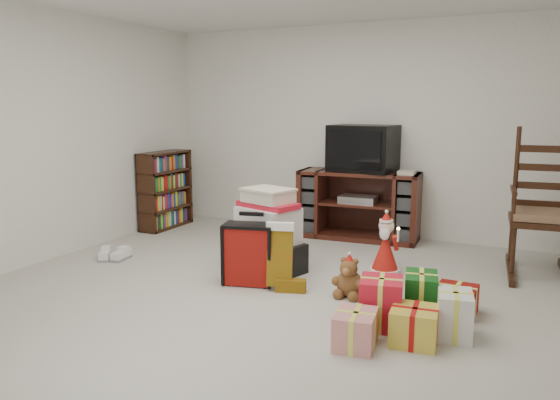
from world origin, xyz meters
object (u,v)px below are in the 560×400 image
(red_suitcase, at_px, (249,254))
(teddy_bear, at_px, (349,280))
(tv_stand, at_px, (359,205))
(bookshelf, at_px, (165,191))
(gift_pile, at_px, (268,236))
(mrs_claus_figurine, at_px, (263,241))
(gift_cluster, at_px, (415,310))
(crt_television, at_px, (363,148))
(santa_figurine, at_px, (385,249))
(sneaker_pair, at_px, (113,255))
(rocking_chair, at_px, (542,223))

(red_suitcase, relative_size, teddy_bear, 1.95)
(tv_stand, distance_m, bookshelf, 2.46)
(gift_pile, xyz_separation_m, mrs_claus_figurine, (-0.15, 0.20, -0.11))
(tv_stand, height_order, gift_cluster, tv_stand)
(teddy_bear, bearing_deg, gift_cluster, -34.86)
(bookshelf, distance_m, crt_television, 2.56)
(red_suitcase, xyz_separation_m, santa_figurine, (0.99, 0.86, -0.05))
(gift_pile, distance_m, crt_television, 1.83)
(bookshelf, bearing_deg, santa_figurine, -12.00)
(bookshelf, relative_size, teddy_bear, 2.98)
(gift_cluster, bearing_deg, mrs_claus_figurine, 150.61)
(red_suitcase, height_order, mrs_claus_figurine, red_suitcase)
(santa_figurine, height_order, gift_cluster, santa_figurine)
(sneaker_pair, xyz_separation_m, crt_television, (2.00, 1.98, 1.02))
(sneaker_pair, bearing_deg, bookshelf, 83.73)
(tv_stand, height_order, sneaker_pair, tv_stand)
(bookshelf, bearing_deg, rocking_chair, -0.62)
(gift_cluster, relative_size, crt_television, 1.54)
(gift_pile, relative_size, gift_cluster, 0.66)
(red_suitcase, height_order, gift_cluster, red_suitcase)
(bookshelf, distance_m, red_suitcase, 2.55)
(rocking_chair, relative_size, santa_figurine, 2.42)
(red_suitcase, xyz_separation_m, gift_cluster, (1.53, -0.36, -0.13))
(sneaker_pair, relative_size, crt_television, 0.45)
(santa_figurine, bearing_deg, teddy_bear, -96.65)
(gift_pile, height_order, teddy_bear, gift_pile)
(rocking_chair, bearing_deg, teddy_bear, -140.91)
(bookshelf, bearing_deg, teddy_bear, -25.74)
(tv_stand, relative_size, santa_figurine, 2.43)
(teddy_bear, bearing_deg, bookshelf, 154.26)
(bookshelf, bearing_deg, crt_television, 12.48)
(crt_television, bearing_deg, tv_stand, -142.82)
(teddy_bear, xyz_separation_m, crt_television, (-0.52, 1.96, 0.92))
(rocking_chair, xyz_separation_m, santa_figurine, (-1.31, -0.60, -0.26))
(tv_stand, xyz_separation_m, gift_pile, (-0.36, -1.62, -0.06))
(bookshelf, xyz_separation_m, gift_cluster, (3.58, -1.86, -0.32))
(tv_stand, relative_size, mrs_claus_figurine, 2.32)
(bookshelf, distance_m, gift_cluster, 4.05)
(bookshelf, height_order, santa_figurine, bookshelf)
(gift_pile, height_order, crt_television, crt_television)
(bookshelf, height_order, sneaker_pair, bookshelf)
(tv_stand, relative_size, gift_pile, 1.83)
(gift_cluster, bearing_deg, crt_television, 115.64)
(tv_stand, height_order, crt_television, crt_television)
(red_suitcase, distance_m, crt_television, 2.22)
(tv_stand, bearing_deg, crt_television, 28.68)
(gift_cluster, bearing_deg, santa_figurine, 113.98)
(mrs_claus_figurine, bearing_deg, tv_stand, 70.03)
(tv_stand, relative_size, crt_television, 1.87)
(crt_television, bearing_deg, bookshelf, -163.27)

